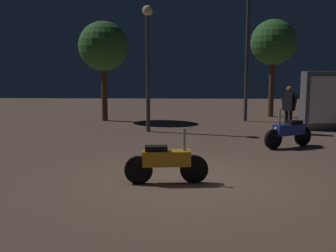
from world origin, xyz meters
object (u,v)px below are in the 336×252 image
(streetlamp_near, at_px, (248,33))
(kiosk_billboard, at_px, (324,101))
(streetlamp_far, at_px, (148,51))
(person_rider_beside, at_px, (289,105))
(motorcycle_orange_foreground, at_px, (166,162))
(motorcycle_blue_parked_left, at_px, (289,132))

(streetlamp_near, height_order, kiosk_billboard, streetlamp_near)
(streetlamp_far, distance_m, kiosk_billboard, 6.58)
(person_rider_beside, relative_size, streetlamp_near, 0.28)
(person_rider_beside, distance_m, streetlamp_far, 5.15)
(motorcycle_orange_foreground, relative_size, person_rider_beside, 1.02)
(person_rider_beside, distance_m, streetlamp_near, 4.18)
(person_rider_beside, bearing_deg, kiosk_billboard, 168.77)
(motorcycle_orange_foreground, distance_m, kiosk_billboard, 8.87)
(motorcycle_orange_foreground, xyz_separation_m, streetlamp_near, (2.98, 9.10, 3.18))
(person_rider_beside, height_order, streetlamp_near, streetlamp_near)
(motorcycle_blue_parked_left, bearing_deg, kiosk_billboard, -150.57)
(streetlamp_near, distance_m, kiosk_billboard, 4.16)
(motorcycle_orange_foreground, distance_m, streetlamp_far, 6.76)
(motorcycle_orange_foreground, height_order, kiosk_billboard, kiosk_billboard)
(kiosk_billboard, bearing_deg, motorcycle_blue_parked_left, 49.21)
(motorcycle_blue_parked_left, distance_m, streetlamp_near, 6.31)
(motorcycle_orange_foreground, xyz_separation_m, motorcycle_blue_parked_left, (3.35, 3.66, 0.00))
(motorcycle_orange_foreground, bearing_deg, motorcycle_blue_parked_left, 42.72)
(streetlamp_near, bearing_deg, motorcycle_blue_parked_left, -86.07)
(person_rider_beside, distance_m, kiosk_billboard, 1.77)
(streetlamp_far, xyz_separation_m, kiosk_billboard, (6.31, 0.69, -1.75))
(kiosk_billboard, bearing_deg, streetlamp_near, -49.20)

